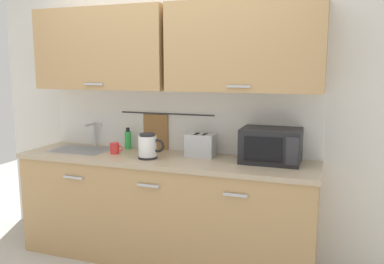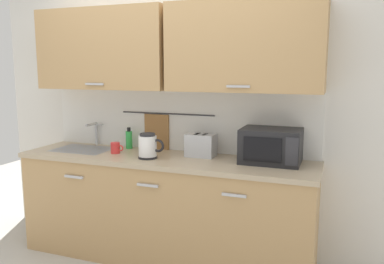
{
  "view_description": "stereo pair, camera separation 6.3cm",
  "coord_description": "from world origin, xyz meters",
  "views": [
    {
      "loc": [
        1.31,
        -2.68,
        1.64
      ],
      "look_at": [
        0.24,
        0.33,
        1.12
      ],
      "focal_mm": 37.11,
      "sensor_mm": 36.0,
      "label": 1
    },
    {
      "loc": [
        1.37,
        -2.66,
        1.64
      ],
      "look_at": [
        0.24,
        0.33,
        1.12
      ],
      "focal_mm": 37.11,
      "sensor_mm": 36.0,
      "label": 2
    }
  ],
  "objects": [
    {
      "name": "counter_unit",
      "position": [
        -0.01,
        0.3,
        0.46
      ],
      "size": [
        2.53,
        0.64,
        0.9
      ],
      "color": "tan",
      "rests_on": "ground"
    },
    {
      "name": "back_wall_assembly",
      "position": [
        -0.0,
        0.53,
        1.52
      ],
      "size": [
        3.7,
        0.41,
        2.5
      ],
      "color": "silver",
      "rests_on": "ground"
    },
    {
      "name": "sink_faucet",
      "position": [
        -0.83,
        0.53,
        1.04
      ],
      "size": [
        0.09,
        0.17,
        0.22
      ],
      "color": "#B2B5BA",
      "rests_on": "counter_unit"
    },
    {
      "name": "microwave",
      "position": [
        0.87,
        0.41,
        1.04
      ],
      "size": [
        0.46,
        0.35,
        0.27
      ],
      "color": "black",
      "rests_on": "counter_unit"
    },
    {
      "name": "electric_kettle",
      "position": [
        -0.1,
        0.21,
        1.0
      ],
      "size": [
        0.23,
        0.16,
        0.21
      ],
      "color": "black",
      "rests_on": "counter_unit"
    },
    {
      "name": "dish_soap_bottle",
      "position": [
        -0.45,
        0.51,
        0.99
      ],
      "size": [
        0.06,
        0.06,
        0.2
      ],
      "color": "green",
      "rests_on": "counter_unit"
    },
    {
      "name": "mug_near_sink",
      "position": [
        -0.46,
        0.28,
        0.95
      ],
      "size": [
        0.12,
        0.08,
        0.09
      ],
      "color": "red",
      "rests_on": "counter_unit"
    },
    {
      "name": "toaster",
      "position": [
        0.28,
        0.43,
        1.0
      ],
      "size": [
        0.26,
        0.17,
        0.19
      ],
      "color": "#B7BABF",
      "rests_on": "counter_unit"
    },
    {
      "name": "mug_by_kettle",
      "position": [
        -0.2,
        0.4,
        0.95
      ],
      "size": [
        0.12,
        0.08,
        0.09
      ],
      "color": "silver",
      "rests_on": "counter_unit"
    }
  ]
}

